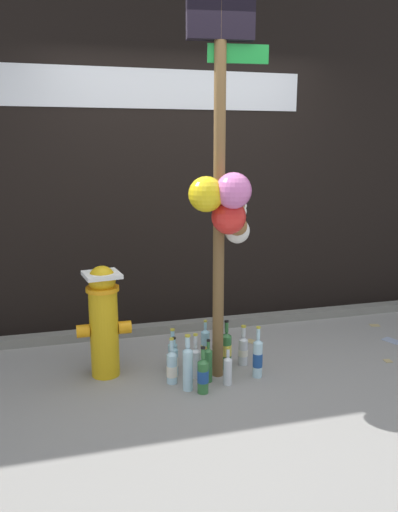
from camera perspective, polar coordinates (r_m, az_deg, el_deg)
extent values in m
plane|color=gray|center=(3.68, 3.96, -14.55)|extent=(14.00, 14.00, 0.00)
cube|color=black|center=(4.74, -1.84, 14.27)|extent=(10.00, 0.20, 3.63)
cube|color=silver|center=(4.54, -13.72, 18.24)|extent=(4.02, 0.01, 0.34)
cube|color=slate|center=(4.68, -0.67, -7.88)|extent=(8.00, 0.12, 0.08)
cylinder|color=brown|center=(3.47, 2.30, 6.45)|extent=(0.08, 0.08, 2.61)
cube|color=#198C33|center=(3.54, 4.49, 21.98)|extent=(0.41, 0.06, 0.12)
cube|color=black|center=(3.55, 2.49, 26.19)|extent=(0.45, 0.13, 0.36)
sphere|color=#D66BB2|center=(3.27, 3.95, 7.43)|extent=(0.24, 0.24, 0.24)
sphere|color=yellow|center=(3.27, 0.82, 7.05)|extent=(0.23, 0.23, 0.23)
sphere|color=red|center=(3.37, 3.41, 4.44)|extent=(0.23, 0.23, 0.23)
sphere|color=brown|center=(3.46, 4.37, 3.41)|extent=(0.14, 0.14, 0.14)
sphere|color=brown|center=(3.45, 4.40, 5.20)|extent=(0.10, 0.10, 0.10)
sphere|color=brown|center=(3.43, 3.88, 5.69)|extent=(0.04, 0.04, 0.04)
sphere|color=brown|center=(3.45, 4.93, 5.72)|extent=(0.04, 0.04, 0.04)
sphere|color=brown|center=(3.41, 4.64, 5.11)|extent=(0.04, 0.04, 0.04)
sphere|color=silver|center=(3.52, 4.37, 2.87)|extent=(0.18, 0.18, 0.18)
sphere|color=silver|center=(3.50, 4.41, 5.07)|extent=(0.13, 0.13, 0.13)
sphere|color=silver|center=(3.48, 3.77, 5.68)|extent=(0.05, 0.05, 0.05)
sphere|color=silver|center=(3.51, 5.06, 5.71)|extent=(0.05, 0.05, 0.05)
sphere|color=#9D9992|center=(3.45, 4.70, 4.96)|extent=(0.04, 0.04, 0.04)
cylinder|color=gold|center=(3.77, -10.73, -8.65)|extent=(0.21, 0.21, 0.65)
cylinder|color=orange|center=(3.66, -10.94, -3.68)|extent=(0.24, 0.24, 0.03)
sphere|color=gold|center=(3.64, -10.99, -2.63)|extent=(0.20, 0.20, 0.20)
cylinder|color=orange|center=(3.75, -13.07, -8.33)|extent=(0.09, 0.09, 0.09)
cylinder|color=orange|center=(3.77, -8.45, -8.03)|extent=(0.09, 0.09, 0.09)
cube|color=white|center=(3.63, -11.01, -2.11)|extent=(0.29, 0.29, 0.03)
cylinder|color=#337038|center=(3.53, 0.46, -13.68)|extent=(0.08, 0.08, 0.22)
cone|color=#337038|center=(3.48, 0.46, -11.81)|extent=(0.08, 0.08, 0.03)
cylinder|color=#337038|center=(3.46, 0.46, -11.05)|extent=(0.03, 0.03, 0.07)
cylinder|color=#1E478C|center=(3.53, 0.46, -13.51)|extent=(0.08, 0.08, 0.09)
cylinder|color=black|center=(3.44, 0.46, -10.42)|extent=(0.03, 0.03, 0.01)
cylinder|color=#93CCE0|center=(3.89, -3.00, -11.37)|extent=(0.07, 0.07, 0.19)
cone|color=#93CCE0|center=(3.85, -3.02, -9.87)|extent=(0.07, 0.07, 0.03)
cylinder|color=#93CCE0|center=(3.83, -3.03, -9.07)|extent=(0.03, 0.03, 0.09)
cylinder|color=gold|center=(3.81, -3.04, -8.38)|extent=(0.04, 0.04, 0.01)
cylinder|color=silver|center=(3.75, -0.39, -12.23)|extent=(0.07, 0.07, 0.20)
cone|color=silver|center=(3.71, -0.39, -10.63)|extent=(0.07, 0.07, 0.03)
cylinder|color=silver|center=(3.68, -0.39, -9.74)|extent=(0.03, 0.03, 0.10)
cylinder|color=gold|center=(3.66, -0.39, -8.95)|extent=(0.03, 0.03, 0.01)
cylinder|color=#93CCE0|center=(3.90, 0.72, -10.60)|extent=(0.07, 0.07, 0.28)
cone|color=#93CCE0|center=(3.84, 0.73, -8.48)|extent=(0.07, 0.07, 0.03)
cylinder|color=#93CCE0|center=(3.83, 0.73, -7.90)|extent=(0.02, 0.02, 0.06)
cylinder|color=#D8C64C|center=(3.90, 0.72, -10.74)|extent=(0.07, 0.07, 0.10)
cylinder|color=gold|center=(3.81, 0.73, -7.42)|extent=(0.03, 0.03, 0.01)
cylinder|color=silver|center=(3.66, 3.29, -13.05)|extent=(0.06, 0.06, 0.19)
cone|color=silver|center=(3.61, 3.32, -11.53)|extent=(0.06, 0.06, 0.02)
cylinder|color=silver|center=(3.60, 3.32, -10.93)|extent=(0.02, 0.02, 0.06)
cylinder|color=gold|center=(3.58, 3.33, -10.42)|extent=(0.03, 0.03, 0.01)
cylinder|color=silver|center=(3.96, 5.05, -10.86)|extent=(0.07, 0.07, 0.20)
cone|color=silver|center=(3.92, 5.08, -9.30)|extent=(0.07, 0.07, 0.03)
cylinder|color=silver|center=(3.90, 5.09, -8.59)|extent=(0.03, 0.03, 0.07)
cylinder|color=silver|center=(3.97, 5.04, -10.89)|extent=(0.07, 0.07, 0.05)
cylinder|color=gold|center=(3.89, 5.10, -7.99)|extent=(0.04, 0.04, 0.01)
cylinder|color=#B2DBEA|center=(3.67, -3.10, -12.69)|extent=(0.08, 0.08, 0.22)
cone|color=#B2DBEA|center=(3.62, -3.12, -10.92)|extent=(0.08, 0.08, 0.03)
cylinder|color=#B2DBEA|center=(3.60, -3.13, -10.10)|extent=(0.03, 0.03, 0.08)
cylinder|color=silver|center=(3.68, -3.10, -12.92)|extent=(0.08, 0.08, 0.08)
cylinder|color=gold|center=(3.58, -3.14, -9.41)|extent=(0.03, 0.03, 0.01)
cylinder|color=#B2DBEA|center=(3.56, -1.28, -12.90)|extent=(0.07, 0.07, 0.29)
cone|color=#B2DBEA|center=(3.49, -1.30, -10.54)|extent=(0.07, 0.07, 0.03)
cylinder|color=#B2DBEA|center=(3.47, -1.30, -9.74)|extent=(0.03, 0.03, 0.08)
cylinder|color=gold|center=(3.45, -1.30, -9.06)|extent=(0.04, 0.04, 0.01)
cylinder|color=#337038|center=(3.88, 3.12, -10.91)|extent=(0.08, 0.08, 0.26)
cone|color=#337038|center=(3.82, 3.15, -8.89)|extent=(0.08, 0.08, 0.03)
cylinder|color=#337038|center=(3.80, 3.16, -8.10)|extent=(0.03, 0.03, 0.08)
cylinder|color=#D8C64C|center=(3.87, 3.13, -10.61)|extent=(0.08, 0.08, 0.09)
cylinder|color=black|center=(3.79, 3.17, -7.44)|extent=(0.03, 0.03, 0.01)
cylinder|color=#337038|center=(3.68, 1.07, -12.44)|extent=(0.06, 0.06, 0.23)
cone|color=#337038|center=(3.63, 1.07, -10.60)|extent=(0.06, 0.06, 0.02)
cylinder|color=#337038|center=(3.62, 1.08, -10.06)|extent=(0.02, 0.02, 0.05)
cylinder|color=black|center=(3.60, 1.08, -9.60)|extent=(0.03, 0.03, 0.01)
cylinder|color=#93CCE0|center=(3.79, -2.85, -12.02)|extent=(0.06, 0.06, 0.20)
cone|color=#93CCE0|center=(3.74, -2.87, -10.47)|extent=(0.06, 0.06, 0.02)
cylinder|color=#93CCE0|center=(3.73, -2.88, -9.86)|extent=(0.03, 0.03, 0.06)
cylinder|color=silver|center=(3.78, -2.85, -11.89)|extent=(0.06, 0.06, 0.07)
cylinder|color=black|center=(3.71, -2.88, -9.33)|extent=(0.03, 0.03, 0.01)
cylinder|color=#B2DBEA|center=(3.77, 6.69, -11.65)|extent=(0.07, 0.07, 0.27)
cone|color=#B2DBEA|center=(3.71, 6.75, -9.57)|extent=(0.07, 0.07, 0.03)
cylinder|color=#B2DBEA|center=(3.69, 6.77, -8.77)|extent=(0.03, 0.03, 0.08)
cylinder|color=#1E478C|center=(3.77, 6.69, -11.68)|extent=(0.07, 0.07, 0.10)
cylinder|color=gold|center=(3.67, 6.79, -8.08)|extent=(0.03, 0.03, 0.01)
cube|color=#8C99B2|center=(4.74, 21.11, -8.97)|extent=(0.16, 0.18, 0.01)
cube|color=tan|center=(5.07, 19.37, -7.44)|extent=(0.10, 0.08, 0.01)
cube|color=tan|center=(4.44, 5.94, -9.61)|extent=(0.10, 0.12, 0.01)
cube|color=tan|center=(4.31, 20.72, -11.09)|extent=(0.06, 0.07, 0.01)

